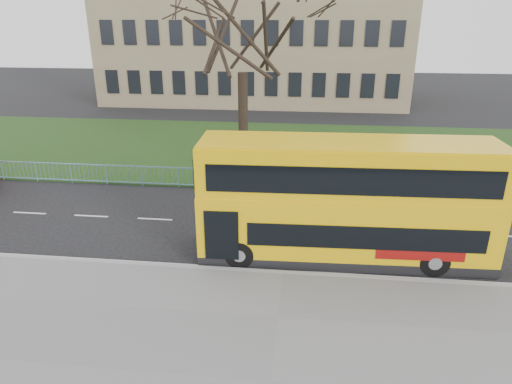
% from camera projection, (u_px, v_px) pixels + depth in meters
% --- Properties ---
extents(ground, '(120.00, 120.00, 0.00)m').
position_uv_depth(ground, '(285.00, 253.00, 17.58)').
color(ground, black).
rests_on(ground, ground).
extents(pavement, '(80.00, 10.50, 0.12)m').
position_uv_depth(pavement, '(271.00, 384.00, 11.32)').
color(pavement, slate).
rests_on(pavement, ground).
extents(kerb, '(80.00, 0.20, 0.14)m').
position_uv_depth(kerb, '(283.00, 273.00, 16.12)').
color(kerb, gray).
rests_on(kerb, ground).
extents(grass_verge, '(80.00, 15.40, 0.08)m').
position_uv_depth(grass_verge, '(296.00, 150.00, 30.80)').
color(grass_verge, '#1F3B15').
rests_on(grass_verge, ground).
extents(guard_railing, '(40.00, 0.12, 1.10)m').
position_uv_depth(guard_railing, '(292.00, 182.00, 23.49)').
color(guard_railing, '#7AB6D9').
rests_on(guard_railing, ground).
extents(bare_tree, '(9.22, 9.22, 13.17)m').
position_uv_depth(bare_tree, '(242.00, 52.00, 24.71)').
color(bare_tree, black).
rests_on(bare_tree, grass_verge).
extents(civic_building, '(30.00, 15.00, 14.00)m').
position_uv_depth(civic_building, '(257.00, 30.00, 47.92)').
color(civic_building, '#8C7459').
rests_on(civic_building, ground).
extents(yellow_bus, '(10.68, 2.87, 4.44)m').
position_uv_depth(yellow_bus, '(346.00, 198.00, 16.54)').
color(yellow_bus, yellow).
rests_on(yellow_bus, ground).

